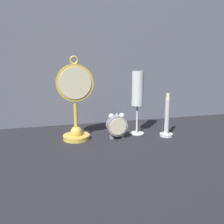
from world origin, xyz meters
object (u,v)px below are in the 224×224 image
at_px(alarm_clock_twin_bell, 117,125).
at_px(pocket_watch_on_stand, 75,104).
at_px(brass_candlestick, 167,122).
at_px(champagne_flute, 138,93).

bearing_deg(alarm_clock_twin_bell, pocket_watch_on_stand, 168.17).
relative_size(pocket_watch_on_stand, alarm_clock_twin_bell, 3.13).
bearing_deg(alarm_clock_twin_bell, brass_candlestick, -6.40).
bearing_deg(champagne_flute, brass_candlestick, -31.29).
bearing_deg(champagne_flute, alarm_clock_twin_bell, -157.66).
distance_m(pocket_watch_on_stand, champagne_flute, 0.23).
height_order(pocket_watch_on_stand, brass_candlestick, pocket_watch_on_stand).
xyz_separation_m(pocket_watch_on_stand, champagne_flute, (0.23, 0.01, 0.03)).
bearing_deg(brass_candlestick, champagne_flute, 148.71).
bearing_deg(brass_candlestick, pocket_watch_on_stand, 171.22).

